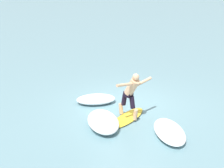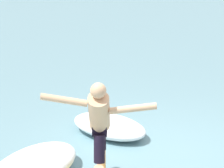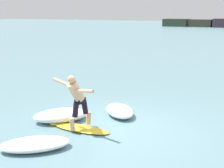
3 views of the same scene
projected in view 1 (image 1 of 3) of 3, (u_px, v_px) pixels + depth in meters
ground_plane at (128, 104)px, 11.17m from camera, size 200.00×200.00×0.00m
surfboard at (127, 118)px, 10.05m from camera, size 1.90×0.59×0.20m
surfer at (131, 92)px, 9.68m from camera, size 1.48×0.89×1.53m
wave_foam_at_tail at (96, 99)px, 11.21m from camera, size 1.52×1.57×0.31m
wave_foam_at_nose at (103, 121)px, 9.49m from camera, size 1.79×1.82×0.36m
wave_foam_beside at (169, 131)px, 9.00m from camera, size 1.81×1.69×0.26m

